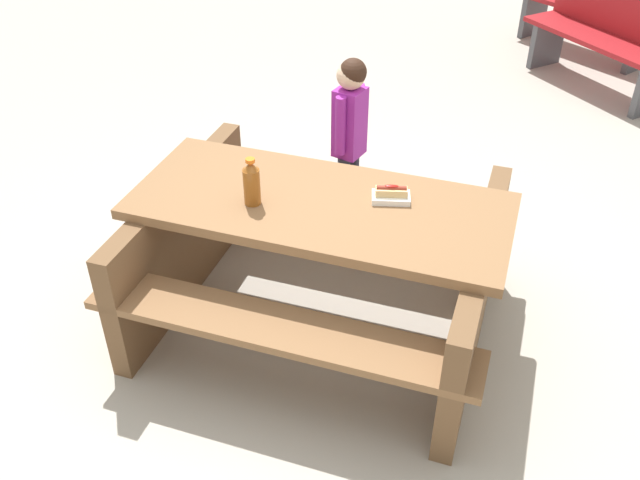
{
  "coord_description": "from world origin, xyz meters",
  "views": [
    {
      "loc": [
        0.69,
        -2.67,
        2.54
      ],
      "look_at": [
        0.0,
        0.0,
        0.52
      ],
      "focal_mm": 38.99,
      "sensor_mm": 36.0,
      "label": 1
    }
  ],
  "objects_px": {
    "soda_bottle": "(252,183)",
    "child_in_coat": "(350,123)",
    "picnic_table": "(320,253)",
    "hotdog_tray": "(391,195)",
    "park_bench_mid": "(593,4)",
    "park_bench_near": "(608,37)"
  },
  "relations": [
    {
      "from": "hotdog_tray",
      "to": "park_bench_mid",
      "type": "relative_size",
      "value": 0.14
    },
    {
      "from": "soda_bottle",
      "to": "child_in_coat",
      "type": "distance_m",
      "value": 1.07
    },
    {
      "from": "picnic_table",
      "to": "child_in_coat",
      "type": "xyz_separation_m",
      "value": [
        -0.06,
        0.94,
        0.26
      ]
    },
    {
      "from": "child_in_coat",
      "to": "soda_bottle",
      "type": "bearing_deg",
      "value": -103.19
    },
    {
      "from": "picnic_table",
      "to": "child_in_coat",
      "type": "relative_size",
      "value": 1.73
    },
    {
      "from": "soda_bottle",
      "to": "hotdog_tray",
      "type": "xyz_separation_m",
      "value": [
        0.63,
        0.19,
        -0.08
      ]
    },
    {
      "from": "park_bench_near",
      "to": "child_in_coat",
      "type": "bearing_deg",
      "value": -122.41
    },
    {
      "from": "hotdog_tray",
      "to": "child_in_coat",
      "type": "height_order",
      "value": "child_in_coat"
    },
    {
      "from": "picnic_table",
      "to": "soda_bottle",
      "type": "bearing_deg",
      "value": -163.38
    },
    {
      "from": "soda_bottle",
      "to": "park_bench_mid",
      "type": "bearing_deg",
      "value": 67.96
    },
    {
      "from": "picnic_table",
      "to": "child_in_coat",
      "type": "bearing_deg",
      "value": 93.83
    },
    {
      "from": "soda_bottle",
      "to": "picnic_table",
      "type": "bearing_deg",
      "value": 16.62
    },
    {
      "from": "picnic_table",
      "to": "soda_bottle",
      "type": "xyz_separation_m",
      "value": [
        -0.3,
        -0.09,
        0.42
      ]
    },
    {
      "from": "picnic_table",
      "to": "park_bench_mid",
      "type": "height_order",
      "value": "park_bench_mid"
    },
    {
      "from": "child_in_coat",
      "to": "park_bench_mid",
      "type": "distance_m",
      "value": 3.9
    },
    {
      "from": "soda_bottle",
      "to": "child_in_coat",
      "type": "height_order",
      "value": "child_in_coat"
    },
    {
      "from": "soda_bottle",
      "to": "hotdog_tray",
      "type": "bearing_deg",
      "value": 16.62
    },
    {
      "from": "picnic_table",
      "to": "child_in_coat",
      "type": "distance_m",
      "value": 0.97
    },
    {
      "from": "soda_bottle",
      "to": "child_in_coat",
      "type": "bearing_deg",
      "value": 76.81
    },
    {
      "from": "soda_bottle",
      "to": "hotdog_tray",
      "type": "relative_size",
      "value": 1.2
    },
    {
      "from": "soda_bottle",
      "to": "hotdog_tray",
      "type": "height_order",
      "value": "soda_bottle"
    },
    {
      "from": "picnic_table",
      "to": "hotdog_tray",
      "type": "xyz_separation_m",
      "value": [
        0.32,
        0.1,
        0.34
      ]
    }
  ]
}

